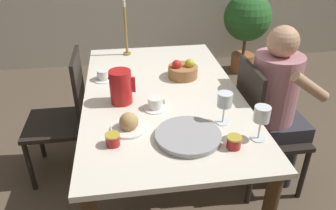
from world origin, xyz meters
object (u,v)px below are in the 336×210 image
(wine_glass_water, at_px, (262,116))
(serving_tray, at_px, (188,136))
(jam_jar_red, at_px, (113,139))
(potted_plant, at_px, (247,22))
(jam_jar_amber, at_px, (234,142))
(candlestick_tall, at_px, (126,33))
(chair_opposite, at_px, (66,115))
(wine_glass_juice, at_px, (225,101))
(fruit_bowl, at_px, (183,71))
(bread_plate, at_px, (129,124))
(red_pitcher, at_px, (121,87))
(person_seated, at_px, (278,98))
(teacup_near_person, at_px, (155,104))
(chair_person_side, at_px, (261,127))
(teacup_across, at_px, (104,76))

(wine_glass_water, relative_size, serving_tray, 0.55)
(jam_jar_red, relative_size, potted_plant, 0.07)
(jam_jar_amber, bearing_deg, candlestick_tall, 109.32)
(chair_opposite, distance_m, jam_jar_amber, 1.31)
(wine_glass_juice, height_order, fruit_bowl, wine_glass_juice)
(chair_opposite, relative_size, bread_plate, 4.94)
(red_pitcher, relative_size, jam_jar_amber, 2.78)
(wine_glass_juice, bearing_deg, jam_jar_amber, -93.45)
(person_seated, relative_size, serving_tray, 3.58)
(jam_jar_red, bearing_deg, fruit_bowl, 56.15)
(candlestick_tall, bearing_deg, teacup_near_person, -81.76)
(jam_jar_red, bearing_deg, bread_plate, 56.40)
(chair_person_side, height_order, teacup_across, chair_person_side)
(potted_plant, bearing_deg, wine_glass_water, -109.45)
(jam_jar_amber, bearing_deg, chair_opposite, 136.10)
(wine_glass_water, bearing_deg, teacup_across, 133.98)
(chair_person_side, relative_size, jam_jar_amber, 13.07)
(jam_jar_amber, bearing_deg, serving_tray, 152.93)
(red_pitcher, distance_m, potted_plant, 2.50)
(serving_tray, height_order, jam_jar_red, jam_jar_red)
(teacup_across, xyz_separation_m, fruit_bowl, (0.53, -0.04, 0.02))
(bread_plate, bearing_deg, wine_glass_juice, -1.25)
(wine_glass_water, height_order, wine_glass_juice, wine_glass_water)
(teacup_near_person, xyz_separation_m, teacup_across, (-0.30, 0.42, 0.00))
(wine_glass_water, bearing_deg, potted_plant, 70.55)
(teacup_across, relative_size, jam_jar_red, 1.99)
(jam_jar_red, bearing_deg, chair_person_side, 24.01)
(red_pitcher, relative_size, teacup_across, 1.40)
(person_seated, bearing_deg, serving_tray, -56.57)
(chair_opposite, height_order, jam_jar_amber, chair_opposite)
(red_pitcher, relative_size, bread_plate, 1.05)
(red_pitcher, height_order, teacup_across, red_pitcher)
(jam_jar_amber, bearing_deg, bread_plate, 154.65)
(bread_plate, height_order, potted_plant, potted_plant)
(teacup_across, height_order, jam_jar_red, teacup_across)
(red_pitcher, distance_m, bread_plate, 0.30)
(candlestick_tall, relative_size, potted_plant, 0.44)
(chair_person_side, height_order, potted_plant, potted_plant)
(jam_jar_amber, height_order, fruit_bowl, fruit_bowl)
(wine_glass_juice, relative_size, fruit_bowl, 0.88)
(wine_glass_juice, relative_size, teacup_near_person, 1.23)
(bread_plate, height_order, jam_jar_amber, bread_plate)
(wine_glass_juice, xyz_separation_m, candlestick_tall, (-0.46, 1.06, 0.04))
(chair_person_side, relative_size, person_seated, 0.80)
(red_pitcher, bearing_deg, person_seated, 2.27)
(serving_tray, distance_m, fruit_bowl, 0.71)
(person_seated, bearing_deg, jam_jar_red, -66.78)
(jam_jar_amber, bearing_deg, teacup_near_person, 127.93)
(chair_opposite, height_order, bread_plate, chair_opposite)
(potted_plant, bearing_deg, wine_glass_juice, -113.53)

